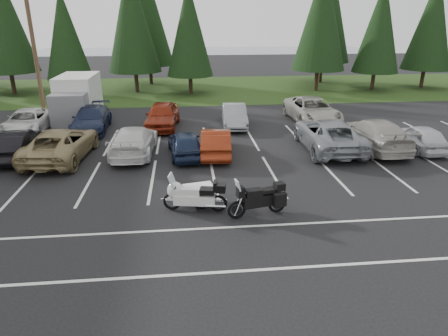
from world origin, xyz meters
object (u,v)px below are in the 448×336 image
car_near_2 (61,144)px  touring_motorcycle (195,193)px  car_near_6 (328,134)px  car_far_0 (27,122)px  car_far_1 (91,119)px  car_near_3 (134,141)px  car_far_2 (162,115)px  car_near_1 (16,144)px  car_near_4 (185,144)px  utility_pole (34,50)px  car_far_4 (312,110)px  car_far_3 (234,116)px  adventure_motorcycle (258,196)px  box_truck (76,99)px  car_near_7 (374,134)px  car_near_8 (421,137)px  cargo_trailer (199,195)px  car_near_5 (216,142)px

car_near_2 → touring_motorcycle: size_ratio=2.15×
car_near_2 → car_near_6: 13.76m
car_far_0 → car_far_1: car_far_1 is taller
car_near_3 → car_far_2: (1.24, 5.14, 0.08)m
car_near_1 → car_near_4: 8.46m
utility_pole → car_far_0: bearing=-96.3°
car_far_4 → car_far_1: bearing=-179.5°
car_near_1 → car_far_3: 12.65m
utility_pole → adventure_motorcycle: bearing=-51.4°
car_near_2 → car_near_6: size_ratio=0.95×
box_truck → car_near_7: (17.38, -8.19, -0.65)m
car_far_3 → car_near_8: bearing=-28.5°
car_near_8 → car_far_2: (-13.88, 5.91, 0.13)m
car_near_6 → cargo_trailer: (-7.15, -5.98, -0.45)m
car_near_6 → car_far_3: size_ratio=1.39×
box_truck → car_far_2: box_truck is taller
car_near_8 → car_far_3: 10.92m
car_far_1 → car_near_5: bearing=-38.4°
car_near_6 → touring_motorcycle: size_ratio=2.25×
car_near_6 → car_far_4: bearing=-97.4°
car_near_5 → car_far_2: (-2.94, 5.66, 0.11)m
car_near_7 → car_near_5: bearing=0.2°
utility_pole → car_far_0: utility_pole is taller
car_near_4 → adventure_motorcycle: adventure_motorcycle is taller
box_truck → car_near_5: size_ratio=1.34×
adventure_motorcycle → box_truck: bearing=109.9°
car_near_6 → car_near_4: bearing=4.8°
car_near_1 → car_near_6: size_ratio=0.75×
car_far_2 → utility_pole: bearing=169.7°
car_near_7 → car_far_1: (-15.84, 5.25, -0.08)m
car_near_6 → car_near_8: size_ratio=1.49×
car_far_0 → cargo_trailer: bearing=-49.1°
car_near_1 → car_near_8: size_ratio=1.11×
car_near_4 → car_near_6: (7.60, 0.36, 0.15)m
car_near_7 → car_far_3: (-6.87, 5.33, -0.11)m
box_truck → adventure_motorcycle: 18.11m
car_near_4 → car_far_2: 5.88m
box_truck → car_near_2: (1.14, -8.18, -0.67)m
car_near_1 → car_near_7: 18.52m
box_truck → car_far_3: (10.51, -2.86, -0.75)m
car_near_6 → car_near_8: car_near_6 is taller
car_near_3 → car_near_5: (4.18, -0.52, -0.04)m
car_near_5 → cargo_trailer: size_ratio=2.60×
car_near_7 → car_far_0: bearing=-15.8°
car_near_1 → cargo_trailer: bearing=140.3°
car_near_7 → car_far_4: car_far_4 is taller
car_near_7 → car_far_1: 16.69m
car_far_3 → touring_motorcycle: touring_motorcycle is taller
car_near_6 → cargo_trailer: size_ratio=3.66×
adventure_motorcycle → touring_motorcycle: bearing=151.9°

